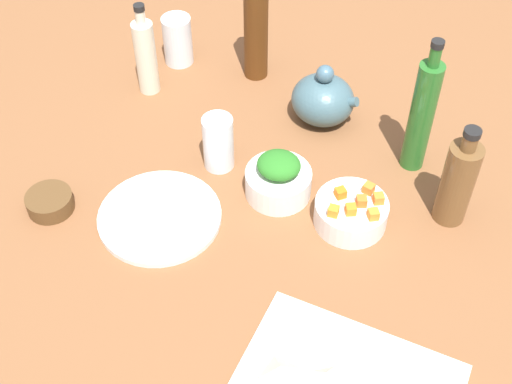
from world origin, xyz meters
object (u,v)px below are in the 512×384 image
(bottle_0, at_px, (146,56))
(bottle_1, at_px, (458,182))
(bottle_2, at_px, (256,27))
(drinking_glass_0, at_px, (178,40))
(bowl_small_side, at_px, (50,202))
(bowl_carrots, at_px, (351,213))
(bowl_greens, at_px, (278,183))
(teapot, at_px, (321,98))
(bottle_3, at_px, (422,115))
(drinking_glass_1, at_px, (218,143))
(plate_tofu, at_px, (160,217))

(bottle_0, xyz_separation_m, bottle_1, (0.70, -0.05, 0.00))
(bottle_2, xyz_separation_m, drinking_glass_0, (-0.18, -0.04, -0.07))
(bowl_small_side, xyz_separation_m, bottle_1, (0.66, 0.33, 0.07))
(bowl_small_side, distance_m, drinking_glass_0, 0.50)
(bowl_small_side, distance_m, bottle_2, 0.57)
(bowl_carrots, bearing_deg, bowl_greens, 178.68)
(teapot, xyz_separation_m, drinking_glass_0, (-0.37, 0.03, 0.00))
(bowl_carrots, xyz_separation_m, drinking_glass_0, (-0.54, 0.27, 0.03))
(teapot, bearing_deg, bottle_2, 159.42)
(bottle_3, distance_m, drinking_glass_0, 0.60)
(bowl_greens, height_order, bottle_3, bottle_3)
(bowl_small_side, distance_m, bottle_3, 0.71)
(bottle_1, xyz_separation_m, drinking_glass_1, (-0.44, -0.08, -0.03))
(plate_tofu, xyz_separation_m, drinking_glass_0, (-0.23, 0.43, 0.05))
(bottle_3, bearing_deg, bowl_greens, -135.10)
(bottle_1, bearing_deg, teapot, 156.96)
(teapot, height_order, bottle_1, bottle_1)
(bottle_2, bearing_deg, bottle_3, -14.96)
(bowl_greens, height_order, bowl_carrots, bowl_greens)
(bowl_carrots, distance_m, bottle_1, 0.20)
(drinking_glass_1, bearing_deg, bottle_0, 152.41)
(drinking_glass_1, bearing_deg, bottle_2, 104.05)
(bowl_greens, xyz_separation_m, drinking_glass_0, (-0.39, 0.27, 0.03))
(plate_tofu, height_order, bottle_1, bottle_1)
(teapot, bearing_deg, bowl_small_side, -125.62)
(bottle_2, bearing_deg, bottle_0, -138.82)
(plate_tofu, relative_size, bowl_small_side, 2.63)
(bottle_3, xyz_separation_m, drinking_glass_0, (-0.59, 0.07, -0.07))
(bowl_greens, distance_m, drinking_glass_0, 0.47)
(bottle_1, xyz_separation_m, bottle_2, (-0.52, 0.21, 0.03))
(bottle_3, relative_size, drinking_glass_1, 2.50)
(bottle_1, bearing_deg, bowl_greens, -162.45)
(drinking_glass_0, bearing_deg, bottle_2, 12.65)
(plate_tofu, distance_m, bowl_greens, 0.23)
(bowl_small_side, bearing_deg, bottle_1, 26.64)
(plate_tofu, height_order, drinking_glass_0, drinking_glass_0)
(bowl_carrots, bearing_deg, bottle_0, 164.44)
(bottle_1, bearing_deg, bottle_3, 136.80)
(bowl_small_side, height_order, bottle_3, bottle_3)
(bowl_greens, distance_m, bottle_2, 0.38)
(bowl_carrots, relative_size, bottle_0, 0.63)
(teapot, bearing_deg, bottle_1, -23.04)
(bottle_2, distance_m, drinking_glass_1, 0.31)
(bottle_3, distance_m, drinking_glass_1, 0.39)
(teapot, relative_size, bottle_0, 0.70)
(bottle_0, xyz_separation_m, drinking_glass_0, (0.00, 0.12, -0.03))
(bottle_0, xyz_separation_m, drinking_glass_1, (0.25, -0.13, -0.03))
(plate_tofu, bearing_deg, bowl_small_side, -159.27)
(bowl_greens, distance_m, teapot, 0.24)
(plate_tofu, height_order, bottle_2, bottle_2)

